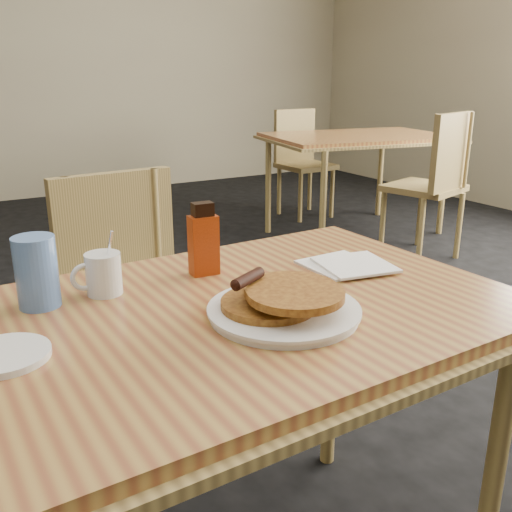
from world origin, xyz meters
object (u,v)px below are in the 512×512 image
(coffee_mug, at_px, (102,273))
(syrup_bottle, at_px, (204,241))
(chair_neighbor_near, at_px, (436,174))
(main_table, at_px, (237,325))
(pancake_plate, at_px, (284,304))
(chair_neighbor_far, at_px, (300,153))
(blue_tumbler, at_px, (37,272))
(neighbor_table, at_px, (358,140))
(chair_main_far, at_px, (128,288))

(coffee_mug, distance_m, syrup_bottle, 0.24)
(chair_neighbor_near, bearing_deg, main_table, -160.97)
(pancake_plate, distance_m, coffee_mug, 0.39)
(pancake_plate, bearing_deg, chair_neighbor_near, 37.06)
(pancake_plate, bearing_deg, chair_neighbor_far, 55.04)
(chair_neighbor_near, bearing_deg, chair_neighbor_far, 75.14)
(chair_neighbor_far, bearing_deg, chair_neighbor_near, -91.05)
(pancake_plate, bearing_deg, coffee_mug, 132.81)
(chair_neighbor_near, distance_m, coffee_mug, 2.92)
(syrup_bottle, bearing_deg, main_table, -92.85)
(chair_neighbor_far, height_order, coffee_mug, same)
(main_table, distance_m, blue_tumbler, 0.41)
(coffee_mug, relative_size, syrup_bottle, 0.83)
(neighbor_table, relative_size, syrup_bottle, 8.68)
(chair_neighbor_far, xyz_separation_m, pancake_plate, (-2.24, -3.20, 0.24))
(neighbor_table, distance_m, chair_neighbor_far, 0.75)
(main_table, height_order, chair_main_far, chair_main_far)
(neighbor_table, relative_size, chair_neighbor_near, 1.52)
(main_table, xyz_separation_m, chair_main_far, (0.01, 0.75, -0.17))
(neighbor_table, xyz_separation_m, coffee_mug, (-2.51, -2.18, 0.09))
(main_table, relative_size, blue_tumbler, 8.27)
(neighbor_table, distance_m, chair_neighbor_near, 0.77)
(pancake_plate, relative_size, blue_tumbler, 2.05)
(coffee_mug, height_order, syrup_bottle, syrup_bottle)
(coffee_mug, xyz_separation_m, blue_tumbler, (-0.13, -0.00, 0.03))
(syrup_bottle, bearing_deg, chair_main_far, 95.88)
(neighbor_table, relative_size, blue_tumbler, 10.17)
(neighbor_table, xyz_separation_m, chair_neighbor_near, (0.02, -0.76, -0.14))
(main_table, bearing_deg, pancake_plate, -59.38)
(main_table, height_order, chair_neighbor_far, chair_neighbor_far)
(neighbor_table, height_order, chair_main_far, chair_main_far)
(chair_neighbor_far, relative_size, syrup_bottle, 5.29)
(pancake_plate, height_order, coffee_mug, coffee_mug)
(main_table, xyz_separation_m, coffee_mug, (-0.21, 0.20, 0.09))
(chair_neighbor_far, bearing_deg, pancake_plate, -127.07)
(chair_main_far, distance_m, blue_tumbler, 0.72)
(neighbor_table, bearing_deg, main_table, -134.02)
(main_table, relative_size, chair_main_far, 1.33)
(pancake_plate, bearing_deg, main_table, 120.62)
(main_table, distance_m, syrup_bottle, 0.24)
(chair_neighbor_near, distance_m, syrup_bottle, 2.71)
(neighbor_table, xyz_separation_m, chair_main_far, (-2.30, -1.63, -0.18))
(chair_neighbor_far, height_order, blue_tumbler, blue_tumbler)
(chair_neighbor_near, distance_m, blue_tumbler, 3.03)
(pancake_plate, height_order, blue_tumbler, blue_tumbler)
(main_table, xyz_separation_m, blue_tumbler, (-0.34, 0.20, 0.12))
(neighbor_table, relative_size, chair_main_far, 1.64)
(blue_tumbler, bearing_deg, chair_main_far, 58.30)
(chair_main_far, relative_size, coffee_mug, 6.42)
(chair_neighbor_near, xyz_separation_m, pancake_plate, (-2.27, -1.71, 0.20))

